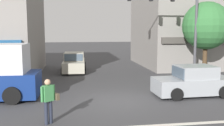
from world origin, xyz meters
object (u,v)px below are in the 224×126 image
object	(u,v)px
street_tree	(206,26)
traffic_light_mast	(178,16)
sedan_crossing_center	(193,82)
sedan_waiting_far	(74,63)
pedestrian_mid_crossing	(49,98)

from	to	relation	value
street_tree	traffic_light_mast	world-z (taller)	traffic_light_mast
street_tree	sedan_crossing_center	xyz separation A→B (m)	(-3.24, -4.92, -2.99)
sedan_waiting_far	pedestrian_mid_crossing	bearing A→B (deg)	-95.01
traffic_light_mast	sedan_waiting_far	bearing A→B (deg)	143.89
sedan_waiting_far	pedestrian_mid_crossing	size ratio (longest dim) A/B	2.50
traffic_light_mast	pedestrian_mid_crossing	xyz separation A→B (m)	(-7.81, -7.05, -3.35)
sedan_crossing_center	sedan_waiting_far	size ratio (longest dim) A/B	0.99
street_tree	pedestrian_mid_crossing	size ratio (longest dim) A/B	3.24
street_tree	sedan_waiting_far	size ratio (longest dim) A/B	1.29
pedestrian_mid_crossing	street_tree	bearing A→B (deg)	37.70
street_tree	traffic_light_mast	size ratio (longest dim) A/B	0.87
pedestrian_mid_crossing	sedan_waiting_far	bearing A→B (deg)	84.99
traffic_light_mast	pedestrian_mid_crossing	distance (m)	11.04
street_tree	sedan_waiting_far	bearing A→B (deg)	156.97
street_tree	sedan_waiting_far	xyz separation A→B (m)	(-9.33, 3.96, -2.99)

